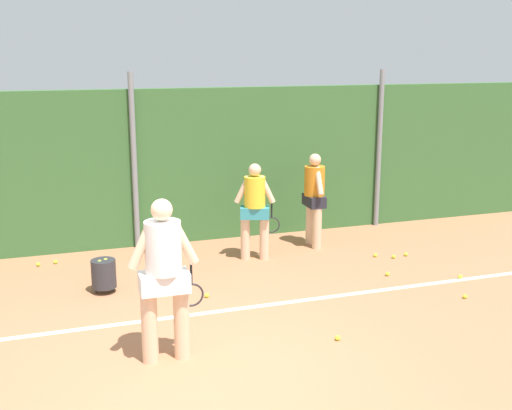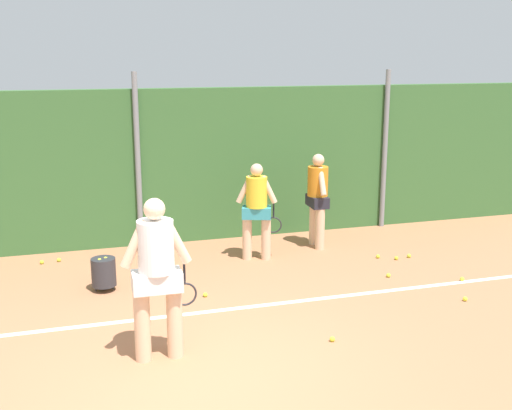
{
  "view_description": "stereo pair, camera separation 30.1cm",
  "coord_description": "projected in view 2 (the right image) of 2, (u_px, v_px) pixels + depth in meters",
  "views": [
    {
      "loc": [
        -1.5,
        -6.24,
        3.45
      ],
      "look_at": [
        1.51,
        2.74,
        1.18
      ],
      "focal_mm": 44.78,
      "sensor_mm": 36.0,
      "label": 1
    },
    {
      "loc": [
        -1.21,
        -6.33,
        3.45
      ],
      "look_at": [
        1.51,
        2.74,
        1.18
      ],
      "focal_mm": 44.78,
      "sensor_mm": 36.0,
      "label": 2
    }
  ],
  "objects": [
    {
      "name": "hedge_fence_backdrop",
      "position": [
        137.0,
        168.0,
        11.51
      ],
      "size": [
        16.87,
        0.25,
        2.83
      ],
      "primitive_type": "cube",
      "color": "#386633",
      "rests_on": "ground_plane"
    },
    {
      "name": "tennis_ball_6",
      "position": [
        409.0,
        256.0,
        11.01
      ],
      "size": [
        0.07,
        0.07,
        0.07
      ],
      "primitive_type": "sphere",
      "color": "#CCDB33",
      "rests_on": "ground_plane"
    },
    {
      "name": "player_midcourt",
      "position": [
        257.0,
        206.0,
        10.74
      ],
      "size": [
        0.76,
        0.43,
        1.66
      ],
      "rotation": [
        0.0,
        0.0,
        5.95
      ],
      "color": "beige",
      "rests_on": "ground_plane"
    },
    {
      "name": "tennis_ball_8",
      "position": [
        42.0,
        262.0,
        10.68
      ],
      "size": [
        0.07,
        0.07,
        0.07
      ],
      "primitive_type": "sphere",
      "color": "#CCDB33",
      "rests_on": "ground_plane"
    },
    {
      "name": "fence_post_center",
      "position": [
        138.0,
        162.0,
        11.31
      ],
      "size": [
        0.1,
        0.1,
        3.14
      ],
      "primitive_type": "cylinder",
      "color": "gray",
      "rests_on": "ground_plane"
    },
    {
      "name": "tennis_ball_1",
      "position": [
        396.0,
        258.0,
        10.89
      ],
      "size": [
        0.07,
        0.07,
        0.07
      ],
      "primitive_type": "sphere",
      "color": "#CCDB33",
      "rests_on": "ground_plane"
    },
    {
      "name": "fence_post_right",
      "position": [
        385.0,
        150.0,
        12.67
      ],
      "size": [
        0.1,
        0.1,
        3.14
      ],
      "primitive_type": "cylinder",
      "color": "gray",
      "rests_on": "ground_plane"
    },
    {
      "name": "ground_plane",
      "position": [
        173.0,
        320.0,
        8.44
      ],
      "size": [
        25.96,
        25.96,
        0.0
      ],
      "primitive_type": "plane",
      "color": "#B2704C"
    },
    {
      "name": "player_foreground_near",
      "position": [
        157.0,
        271.0,
        7.16
      ],
      "size": [
        0.86,
        0.41,
        1.9
      ],
      "rotation": [
        0.0,
        0.0,
        6.26
      ],
      "color": "beige",
      "rests_on": "ground_plane"
    },
    {
      "name": "court_baseline_paint",
      "position": [
        172.0,
        316.0,
        8.57
      ],
      "size": [
        12.33,
        0.1,
        0.01
      ],
      "primitive_type": "cube",
      "color": "white",
      "rests_on": "ground_plane"
    },
    {
      "name": "ball_hopper",
      "position": [
        104.0,
        272.0,
        9.43
      ],
      "size": [
        0.36,
        0.36,
        0.51
      ],
      "color": "#2D2D33",
      "rests_on": "ground_plane"
    },
    {
      "name": "tennis_ball_2",
      "position": [
        332.0,
        339.0,
        7.81
      ],
      "size": [
        0.07,
        0.07,
        0.07
      ],
      "primitive_type": "sphere",
      "color": "#CCDB33",
      "rests_on": "ground_plane"
    },
    {
      "name": "tennis_ball_10",
      "position": [
        205.0,
        295.0,
        9.24
      ],
      "size": [
        0.07,
        0.07,
        0.07
      ],
      "primitive_type": "sphere",
      "color": "#CCDB33",
      "rests_on": "ground_plane"
    },
    {
      "name": "tennis_ball_9",
      "position": [
        388.0,
        275.0,
        10.05
      ],
      "size": [
        0.07,
        0.07,
        0.07
      ],
      "primitive_type": "sphere",
      "color": "#CCDB33",
      "rests_on": "ground_plane"
    },
    {
      "name": "tennis_ball_4",
      "position": [
        462.0,
        279.0,
        9.89
      ],
      "size": [
        0.07,
        0.07,
        0.07
      ],
      "primitive_type": "sphere",
      "color": "#CCDB33",
      "rests_on": "ground_plane"
    },
    {
      "name": "tennis_ball_5",
      "position": [
        378.0,
        256.0,
        10.98
      ],
      "size": [
        0.07,
        0.07,
        0.07
      ],
      "primitive_type": "sphere",
      "color": "#CCDB33",
      "rests_on": "ground_plane"
    },
    {
      "name": "tennis_ball_7",
      "position": [
        465.0,
        299.0,
        9.08
      ],
      "size": [
        0.07,
        0.07,
        0.07
      ],
      "primitive_type": "sphere",
      "color": "#CCDB33",
      "rests_on": "ground_plane"
    },
    {
      "name": "player_backcourt_far",
      "position": [
        317.0,
        195.0,
        11.45
      ],
      "size": [
        0.37,
        0.72,
        1.7
      ],
      "rotation": [
        0.0,
        0.0,
        4.68
      ],
      "color": "beige",
      "rests_on": "ground_plane"
    },
    {
      "name": "tennis_ball_0",
      "position": [
        59.0,
        260.0,
        10.8
      ],
      "size": [
        0.07,
        0.07,
        0.07
      ],
      "primitive_type": "sphere",
      "color": "#CCDB33",
      "rests_on": "ground_plane"
    }
  ]
}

